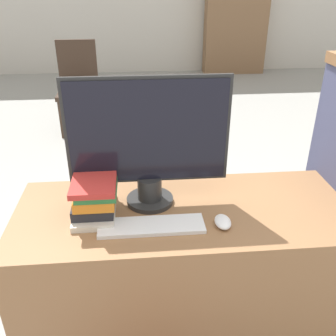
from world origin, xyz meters
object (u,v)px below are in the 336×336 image
object	(u,v)px
mouse	(223,222)
book_stack	(95,196)
keyboard	(151,226)
far_chair	(78,83)
monitor	(148,142)

from	to	relation	value
mouse	book_stack	size ratio (longest dim) A/B	0.38
keyboard	far_chair	world-z (taller)	far_chair
monitor	far_chair	distance (m)	3.06
far_chair	book_stack	bearing A→B (deg)	-127.24
keyboard	monitor	bearing A→B (deg)	89.08
keyboard	book_stack	bearing A→B (deg)	150.77
book_stack	far_chair	world-z (taller)	far_chair
mouse	monitor	bearing A→B (deg)	144.16
monitor	mouse	size ratio (longest dim) A/B	6.61
keyboard	mouse	world-z (taller)	mouse
monitor	far_chair	xyz separation A→B (m)	(-0.69, 2.94, -0.50)
far_chair	monitor	bearing A→B (deg)	-122.86
mouse	far_chair	xyz separation A→B (m)	(-0.96, 3.14, -0.23)
keyboard	book_stack	world-z (taller)	book_stack
keyboard	book_stack	xyz separation A→B (m)	(-0.22, 0.12, 0.07)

